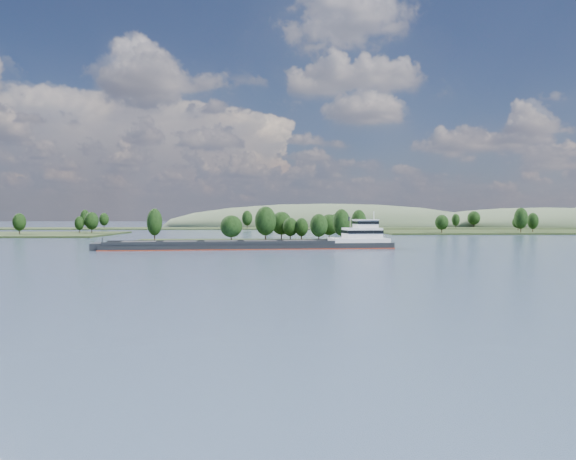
{
  "coord_description": "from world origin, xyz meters",
  "views": [
    {
      "loc": [
        4.09,
        -44.75,
        10.58
      ],
      "look_at": [
        9.78,
        130.0,
        6.0
      ],
      "focal_mm": 35.0,
      "sensor_mm": 36.0,
      "label": 1
    }
  ],
  "objects": [
    {
      "name": "cargo_barge",
      "position": [
        3.5,
        133.62,
        1.6
      ],
      "size": [
        94.5,
        21.83,
        12.69
      ],
      "color": "black",
      "rests_on": "ground"
    },
    {
      "name": "hill_west",
      "position": [
        60.0,
        500.0,
        0.0
      ],
      "size": [
        320.0,
        160.0,
        44.0
      ],
      "primitive_type": "ellipsoid",
      "color": "#425238",
      "rests_on": "ground"
    },
    {
      "name": "hill_east",
      "position": [
        260.0,
        470.0,
        0.0
      ],
      "size": [
        260.0,
        140.0,
        36.0
      ],
      "primitive_type": "ellipsoid",
      "color": "#425238",
      "rests_on": "ground"
    },
    {
      "name": "tree_island",
      "position": [
        6.09,
        179.0,
        4.18
      ],
      "size": [
        100.0,
        30.93,
        14.65
      ],
      "color": "black",
      "rests_on": "ground"
    },
    {
      "name": "ground",
      "position": [
        0.0,
        120.0,
        0.0
      ],
      "size": [
        1800.0,
        1800.0,
        0.0
      ],
      "primitive_type": "plane",
      "color": "#3D4F69",
      "rests_on": "ground"
    },
    {
      "name": "back_shoreline",
      "position": [
        8.35,
        399.82,
        0.76
      ],
      "size": [
        900.0,
        60.0,
        15.7
      ],
      "color": "black",
      "rests_on": "ground"
    }
  ]
}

